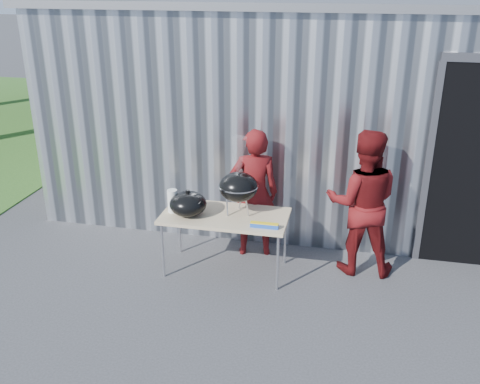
% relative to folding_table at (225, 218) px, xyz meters
% --- Properties ---
extents(ground, '(80.00, 80.00, 0.00)m').
position_rel_folding_table_xyz_m(ground, '(0.26, -0.88, -0.71)').
color(ground, '#37373A').
extents(building, '(8.20, 6.20, 3.10)m').
position_rel_folding_table_xyz_m(building, '(1.18, 3.71, 0.83)').
color(building, silver).
rests_on(building, ground).
extents(folding_table, '(1.50, 0.75, 0.75)m').
position_rel_folding_table_xyz_m(folding_table, '(0.00, 0.00, 0.00)').
color(folding_table, tan).
rests_on(folding_table, ground).
extents(kettle_grill, '(0.47, 0.47, 0.94)m').
position_rel_folding_table_xyz_m(kettle_grill, '(0.15, 0.07, 0.46)').
color(kettle_grill, black).
rests_on(kettle_grill, folding_table).
extents(grill_lid, '(0.44, 0.44, 0.32)m').
position_rel_folding_table_xyz_m(grill_lid, '(-0.42, -0.10, 0.18)').
color(grill_lid, black).
rests_on(grill_lid, folding_table).
extents(paper_towels, '(0.12, 0.12, 0.28)m').
position_rel_folding_table_xyz_m(paper_towels, '(-0.63, -0.05, 0.18)').
color(paper_towels, white).
rests_on(paper_towels, folding_table).
extents(white_tub, '(0.20, 0.15, 0.10)m').
position_rel_folding_table_xyz_m(white_tub, '(-0.55, 0.24, 0.09)').
color(white_tub, white).
rests_on(white_tub, folding_table).
extents(foil_box, '(0.32, 0.05, 0.06)m').
position_rel_folding_table_xyz_m(foil_box, '(0.52, -0.25, 0.07)').
color(foil_box, blue).
rests_on(foil_box, folding_table).
extents(person_cook, '(0.69, 0.54, 1.68)m').
position_rel_folding_table_xyz_m(person_cook, '(0.25, 0.52, 0.13)').
color(person_cook, '#5A0F10').
rests_on(person_cook, ground).
extents(person_bystander, '(0.90, 0.72, 1.79)m').
position_rel_folding_table_xyz_m(person_bystander, '(1.58, 0.37, 0.18)').
color(person_bystander, '#5A0F10').
rests_on(person_bystander, ground).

